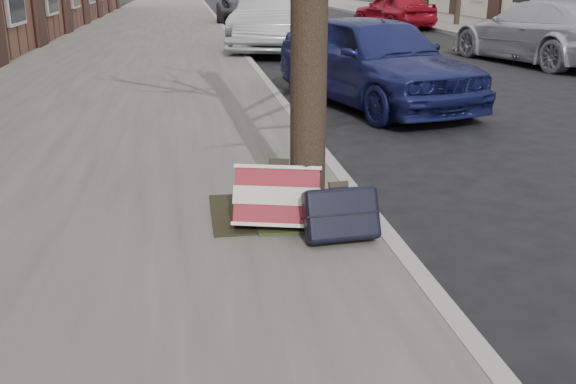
{
  "coord_description": "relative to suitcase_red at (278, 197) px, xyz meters",
  "views": [
    {
      "loc": [
        -2.54,
        -3.22,
        1.78
      ],
      "look_at": [
        -1.92,
        0.8,
        0.41
      ],
      "focal_mm": 40.0,
      "sensor_mm": 36.0,
      "label": 1
    }
  ],
  "objects": [
    {
      "name": "near_sidewalk",
      "position": [
        -1.72,
        14.11,
        -0.28
      ],
      "size": [
        5.0,
        70.0,
        0.12
      ],
      "primitive_type": "cube",
      "color": "#67645E",
      "rests_on": "ground"
    },
    {
      "name": "far_sidewalk",
      "position": [
        9.78,
        14.11,
        -0.28
      ],
      "size": [
        4.0,
        70.0,
        0.12
      ],
      "primitive_type": "cube",
      "color": "slate",
      "rests_on": "ground"
    },
    {
      "name": "dirt_patch",
      "position": [
        -0.02,
        0.31,
        -0.22
      ],
      "size": [
        0.85,
        0.85,
        0.02
      ],
      "primitive_type": "cube",
      "color": "black",
      "rests_on": "near_sidewalk"
    },
    {
      "name": "suitcase_red",
      "position": [
        0.0,
        0.0,
        0.0
      ],
      "size": [
        0.64,
        0.45,
        0.45
      ],
      "primitive_type": "cube",
      "rotation": [
        -0.42,
        0.0,
        -0.26
      ],
      "color": "maroon",
      "rests_on": "near_sidewalk"
    },
    {
      "name": "suitcase_navy",
      "position": [
        0.38,
        -0.29,
        -0.03
      ],
      "size": [
        0.51,
        0.32,
        0.38
      ],
      "primitive_type": "cube",
      "rotation": [
        -0.42,
        0.0,
        0.08
      ],
      "color": "black",
      "rests_on": "near_sidewalk"
    },
    {
      "name": "car_near_front",
      "position": [
        2.05,
        4.81,
        0.31
      ],
      "size": [
        2.52,
        4.11,
        1.31
      ],
      "primitive_type": "imported",
      "rotation": [
        0.0,
        0.0,
        0.27
      ],
      "color": "navy",
      "rests_on": "ground"
    },
    {
      "name": "car_near_mid",
      "position": [
        1.64,
        11.95,
        0.41
      ],
      "size": [
        2.83,
        4.85,
        1.51
      ],
      "primitive_type": "imported",
      "rotation": [
        0.0,
        0.0,
        -0.29
      ],
      "color": "#AEB0B5",
      "rests_on": "ground"
    },
    {
      "name": "car_near_back",
      "position": [
        1.98,
        22.2,
        0.38
      ],
      "size": [
        3.05,
        5.48,
        1.45
      ],
      "primitive_type": "imported",
      "rotation": [
        0.0,
        0.0,
        -0.13
      ],
      "color": "#333337",
      "rests_on": "ground"
    },
    {
      "name": "car_far_front",
      "position": [
        6.9,
        8.85,
        0.33
      ],
      "size": [
        2.68,
        4.87,
        1.34
      ],
      "primitive_type": "imported",
      "rotation": [
        0.0,
        0.0,
        3.32
      ],
      "color": "#AFB0B7",
      "rests_on": "ground"
    },
    {
      "name": "car_far_back",
      "position": [
        6.78,
        18.78,
        0.3
      ],
      "size": [
        2.34,
        4.02,
        1.28
      ],
      "primitive_type": "imported",
      "rotation": [
        0.0,
        0.0,
        3.37
      ],
      "color": "maroon",
      "rests_on": "ground"
    }
  ]
}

